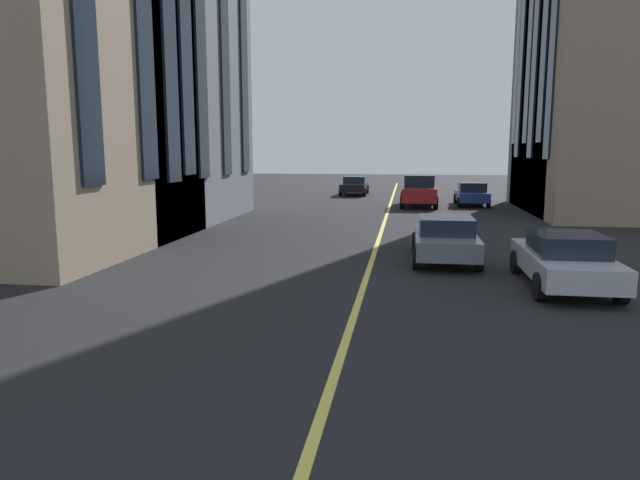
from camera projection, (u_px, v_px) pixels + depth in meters
The scene contains 8 objects.
lane_centre_line at pixel (374, 254), 18.60m from camera, with size 80.00×0.16×0.01m.
car_grey_mid at pixel (445, 238), 17.49m from camera, with size 4.40×1.95×1.37m.
car_silver_parked_a at pixel (565, 259), 14.08m from camera, with size 4.40×1.95×1.37m.
car_black_parked_b at pixel (355, 185), 42.78m from camera, with size 4.40×1.95×1.37m.
car_red_far at pixel (419, 190), 34.07m from camera, with size 4.70×2.14×1.88m.
car_blue_oncoming at pixel (472, 194), 34.67m from camera, with size 3.90×1.89×1.40m.
building_left_far at pixel (95, 49), 25.61m from camera, with size 12.64×11.09×15.65m.
building_right_far at pixel (632, 7), 28.74m from camera, with size 11.40×9.12×20.89m.
Camera 1 is at (1.65, -1.02, 3.39)m, focal length 32.13 mm.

